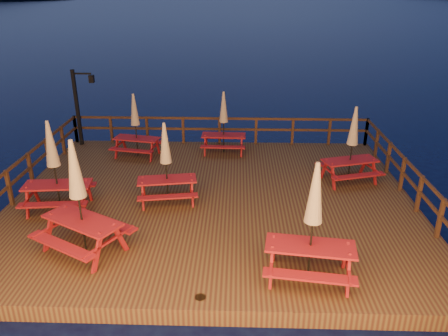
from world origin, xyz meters
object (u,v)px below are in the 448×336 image
(picnic_table_2, at_px, (54,165))
(lamp_post, at_px, (80,101))
(picnic_table_0, at_px, (135,124))
(picnic_table_1, at_px, (352,144))

(picnic_table_2, bearing_deg, lamp_post, 94.88)
(picnic_table_0, bearing_deg, picnic_table_1, -3.99)
(lamp_post, height_order, picnic_table_0, lamp_post)
(picnic_table_1, relative_size, picnic_table_2, 0.95)
(lamp_post, relative_size, picnic_table_0, 1.26)
(lamp_post, height_order, picnic_table_2, lamp_post)
(lamp_post, bearing_deg, picnic_table_1, -18.37)
(picnic_table_1, bearing_deg, picnic_table_0, 148.03)
(lamp_post, xyz_separation_m, picnic_table_0, (2.37, -1.19, -0.56))
(lamp_post, height_order, picnic_table_1, lamp_post)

